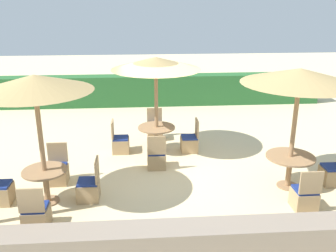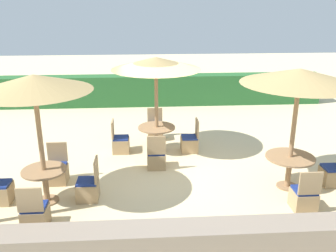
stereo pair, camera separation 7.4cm
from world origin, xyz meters
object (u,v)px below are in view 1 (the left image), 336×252
Objects in this scene: round_table_front_left at (45,178)px; patio_chair_center_north at (155,131)px; parasol_front_left at (34,84)px; round_table_center at (157,133)px; patio_chair_front_right_south at (305,197)px; patio_chair_front_left_north at (58,172)px; patio_chair_center_west at (120,143)px; round_table_front_right at (290,162)px; patio_chair_front_left_east at (89,188)px; parasol_front_right at (300,77)px; patio_chair_center_east at (190,142)px; patio_chair_front_right_east at (332,173)px; parasol_center at (156,64)px; patio_chair_center_south at (156,158)px; patio_chair_front_left_west at (0,192)px; patio_chair_front_left_south at (36,216)px.

patio_chair_center_north is at bearing 55.75° from round_table_front_left.
parasol_front_left is 4.04m from round_table_center.
patio_chair_front_right_south is 5.49m from patio_chair_front_left_north.
patio_chair_center_west is at bearing 176.74° from round_table_center.
parasol_front_left reaches higher than patio_chair_front_left_north.
patio_chair_front_left_east is (-4.47, -0.25, -0.34)m from round_table_front_right.
patio_chair_front_left_north is at bearing 44.77° from patio_chair_front_left_east.
parasol_front_right is at bearing 59.51° from patio_chair_center_west.
round_table_front_left is at bearing -90.00° from parasol_front_left.
patio_chair_center_east is 1.00× the size of patio_chair_center_west.
patio_chair_front_right_east is 5.06m from parasol_center.
patio_chair_center_south is (-2.92, 2.18, 0.00)m from patio_chair_front_right_south.
patio_chair_center_west is 1.00× the size of patio_chair_center_north.
patio_chair_front_left_east is 3.86m from patio_chair_center_north.
patio_chair_center_north is at bearing 136.06° from patio_chair_front_left_west.
patio_chair_front_left_east is 0.91× the size of round_table_center.
round_table_front_right is 1.17× the size of patio_chair_front_right_east.
round_table_front_left is 0.99× the size of patio_chair_front_left_south.
patio_chair_front_left_east is (-4.47, -0.25, -2.29)m from parasol_front_right.
parasol_front_right is at bearing 88.03° from patio_chair_front_right_south.
patio_chair_center_south is at bearing 157.58° from parasol_front_right.
round_table_center is (0.00, 0.00, -1.91)m from parasol_center.
patio_chair_front_right_east and patio_chair_center_north have the same top height.
round_table_front_right is 1.07× the size of round_table_center.
parasol_center is at bearing 142.21° from round_table_front_right.
patio_chair_front_left_east is 1.00× the size of patio_chair_center_north.
patio_chair_front_left_east is at bearing 170.88° from patio_chair_front_right_south.
parasol_front_right is 2.94× the size of patio_chair_center_east.
parasol_front_left reaches higher than patio_chair_center_west.
parasol_center is 2.86× the size of patio_chair_center_east.
patio_chair_front_left_west is 4.92m from patio_chair_center_north.
round_table_front_left is 0.35× the size of parasol_center.
patio_chair_center_south is at bearing 135.94° from patio_chair_center_east.
round_table_front_right is 1.12m from patio_chair_front_right_east.
patio_chair_center_north is (-2.91, 3.29, -2.29)m from parasol_front_right.
round_table_center is at bearing 126.23° from patio_chair_front_left_west.
patio_chair_front_left_north reaches higher than round_table_front_left.
patio_chair_front_right_south is at bearing -148.75° from patio_chair_center_east.
parasol_front_right is 2.49m from patio_chair_front_right_south.
round_table_center is 1.10× the size of patio_chair_center_north.
patio_chair_front_left_north reaches higher than round_table_front_right.
parasol_center reaches higher than round_table_front_right.
patio_chair_front_right_east is at bearing 92.34° from patio_chair_front_left_west.
parasol_front_left reaches higher than patio_chair_center_south.
patio_chair_front_right_east reaches higher than round_table_center.
parasol_front_left reaches higher than parasol_front_right.
parasol_center is 2.41m from patio_chair_center_east.
patio_chair_front_left_west is at bearing -177.71° from round_table_front_right.
patio_chair_front_left_north is at bearing 173.68° from parasol_front_right.
patio_chair_center_west is (1.37, 1.72, 0.00)m from patio_chair_front_left_north.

